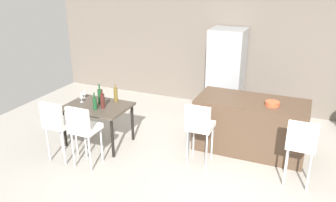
{
  "coord_description": "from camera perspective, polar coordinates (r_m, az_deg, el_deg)",
  "views": [
    {
      "loc": [
        1.09,
        -4.84,
        2.99
      ],
      "look_at": [
        -1.1,
        0.26,
        0.85
      ],
      "focal_mm": 36.74,
      "sensor_mm": 36.0,
      "label": 1
    }
  ],
  "objects": [
    {
      "name": "ground_plane",
      "position": [
        5.79,
        9.2,
        -10.28
      ],
      "size": [
        10.0,
        10.0,
        0.0
      ],
      "primitive_type": "plane",
      "color": "#ADA89E"
    },
    {
      "name": "back_wall",
      "position": [
        7.72,
        14.84,
        8.88
      ],
      "size": [
        10.0,
        0.12,
        2.9
      ],
      "primitive_type": "cube",
      "color": "#665B51",
      "rests_on": "ground_plane"
    },
    {
      "name": "kitchen_island",
      "position": [
        6.13,
        13.49,
        -3.91
      ],
      "size": [
        1.85,
        0.87,
        0.92
      ],
      "primitive_type": "cube",
      "color": "#4C3828",
      "rests_on": "ground_plane"
    },
    {
      "name": "bar_chair_left",
      "position": [
        5.44,
        5.23,
        -3.92
      ],
      "size": [
        0.4,
        0.4,
        1.05
      ],
      "color": "white",
      "rests_on": "ground_plane"
    },
    {
      "name": "bar_chair_middle",
      "position": [
        5.23,
        21.23,
        -6.43
      ],
      "size": [
        0.41,
        0.41,
        1.05
      ],
      "color": "white",
      "rests_on": "ground_plane"
    },
    {
      "name": "dining_table",
      "position": [
        6.21,
        -11.58,
        -1.39
      ],
      "size": [
        1.11,
        0.81,
        0.74
      ],
      "color": "#4C4238",
      "rests_on": "ground_plane"
    },
    {
      "name": "dining_chair_near",
      "position": [
        5.8,
        -17.9,
        -3.29
      ],
      "size": [
        0.4,
        0.4,
        1.05
      ],
      "color": "white",
      "rests_on": "ground_plane"
    },
    {
      "name": "dining_chair_far",
      "position": [
        5.5,
        -13.92,
        -4.2
      ],
      "size": [
        0.4,
        0.4,
        1.05
      ],
      "color": "white",
      "rests_on": "ground_plane"
    },
    {
      "name": "wine_bottle_inner",
      "position": [
        5.97,
        -12.05,
        -0.36
      ],
      "size": [
        0.07,
        0.07,
        0.3
      ],
      "color": "#194723",
      "rests_on": "dining_table"
    },
    {
      "name": "wine_bottle_far",
      "position": [
        6.01,
        -10.82,
        0.06
      ],
      "size": [
        0.08,
        0.08,
        0.34
      ],
      "color": "#471E19",
      "rests_on": "dining_table"
    },
    {
      "name": "wine_bottle_corner",
      "position": [
        6.26,
        -8.67,
        1.07
      ],
      "size": [
        0.07,
        0.07,
        0.33
      ],
      "color": "brown",
      "rests_on": "dining_table"
    },
    {
      "name": "wine_bottle_end",
      "position": [
        6.23,
        -11.24,
        0.83
      ],
      "size": [
        0.08,
        0.08,
        0.36
      ],
      "color": "#194723",
      "rests_on": "dining_table"
    },
    {
      "name": "wine_glass_left",
      "position": [
        6.35,
        -14.21,
        0.87
      ],
      "size": [
        0.07,
        0.07,
        0.17
      ],
      "color": "silver",
      "rests_on": "dining_table"
    },
    {
      "name": "wine_glass_middle",
      "position": [
        6.53,
        -13.74,
        1.47
      ],
      "size": [
        0.07,
        0.07,
        0.17
      ],
      "color": "silver",
      "rests_on": "dining_table"
    },
    {
      "name": "refrigerator",
      "position": [
        7.53,
        9.62,
        4.83
      ],
      "size": [
        0.72,
        0.68,
        1.84
      ],
      "primitive_type": "cube",
      "color": "#939699",
      "rests_on": "ground_plane"
    },
    {
      "name": "fruit_bowl",
      "position": [
        5.8,
        16.93,
        -0.41
      ],
      "size": [
        0.23,
        0.23,
        0.07
      ],
      "primitive_type": "cylinder",
      "color": "#C6512D",
      "rests_on": "kitchen_island"
    }
  ]
}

